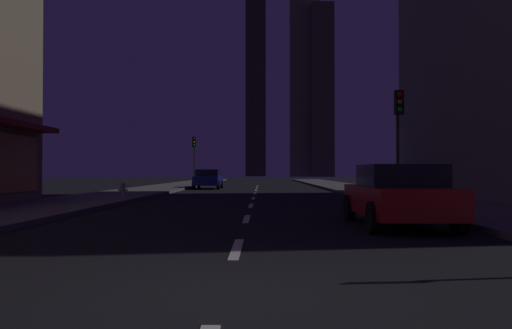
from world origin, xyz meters
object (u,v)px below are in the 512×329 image
(car_parked_near, at_px, (398,195))
(fire_hydrant_far_left, at_px, (123,190))
(car_parked_far, at_px, (208,179))
(traffic_light_far_left, at_px, (194,150))
(traffic_light_near_right, at_px, (399,120))

(car_parked_near, bearing_deg, fire_hydrant_far_left, 131.37)
(car_parked_far, bearing_deg, traffic_light_far_left, 106.87)
(fire_hydrant_far_left, bearing_deg, car_parked_near, -48.63)
(car_parked_far, bearing_deg, car_parked_near, -74.04)
(traffic_light_near_right, height_order, traffic_light_far_left, same)
(fire_hydrant_far_left, bearing_deg, traffic_light_near_right, -19.09)
(car_parked_near, distance_m, car_parked_far, 26.18)
(car_parked_near, xyz_separation_m, traffic_light_far_left, (-9.10, 31.44, 2.45))
(fire_hydrant_far_left, bearing_deg, car_parked_far, 80.92)
(car_parked_far, height_order, fire_hydrant_far_left, car_parked_far)
(car_parked_near, height_order, fire_hydrant_far_left, car_parked_near)
(fire_hydrant_far_left, relative_size, traffic_light_far_left, 0.16)
(car_parked_far, distance_m, traffic_light_far_left, 6.99)
(car_parked_near, distance_m, traffic_light_near_right, 7.51)
(car_parked_far, xyz_separation_m, fire_hydrant_far_left, (-2.30, -14.38, -0.29))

